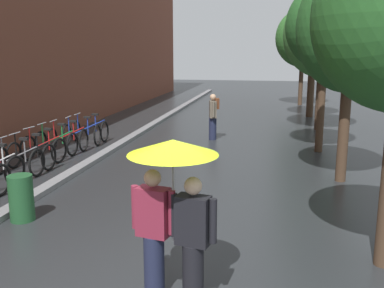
{
  "coord_description": "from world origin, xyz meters",
  "views": [
    {
      "loc": [
        1.74,
        -4.9,
        3.07
      ],
      "look_at": [
        0.23,
        2.99,
        1.35
      ],
      "focal_mm": 41.55,
      "sensor_mm": 36.0,
      "label": 1
    }
  ],
  "objects_px": {
    "parked_bicycle_6": "(68,139)",
    "couple_under_umbrella": "(173,197)",
    "parked_bicycle_4": "(43,148)",
    "street_tree_2": "(326,27)",
    "litter_bin": "(21,198)",
    "street_tree_5": "(303,38)",
    "parked_bicycle_7": "(82,134)",
    "parked_bicycle_3": "(31,155)",
    "parked_bicycle_5": "(56,143)",
    "street_tree_3": "(324,35)",
    "pedestrian_walking_midground": "(213,115)",
    "street_tree_4": "(313,41)",
    "street_tree_1": "(351,28)",
    "parked_bicycle_8": "(90,130)",
    "parked_bicycle_2": "(18,161)"
  },
  "relations": [
    {
      "from": "parked_bicycle_6",
      "to": "couple_under_umbrella",
      "type": "xyz_separation_m",
      "value": [
        5.08,
        -7.47,
        0.97
      ]
    },
    {
      "from": "parked_bicycle_6",
      "to": "parked_bicycle_4",
      "type": "bearing_deg",
      "value": -92.71
    },
    {
      "from": "street_tree_2",
      "to": "litter_bin",
      "type": "xyz_separation_m",
      "value": [
        -5.79,
        -6.77,
        -3.27
      ]
    },
    {
      "from": "street_tree_2",
      "to": "litter_bin",
      "type": "relative_size",
      "value": 5.84
    },
    {
      "from": "street_tree_5",
      "to": "parked_bicycle_7",
      "type": "xyz_separation_m",
      "value": [
        -7.42,
        -12.34,
        -3.28
      ]
    },
    {
      "from": "parked_bicycle_6",
      "to": "street_tree_5",
      "type": "bearing_deg",
      "value": 60.26
    },
    {
      "from": "parked_bicycle_3",
      "to": "parked_bicycle_5",
      "type": "height_order",
      "value": "same"
    },
    {
      "from": "parked_bicycle_3",
      "to": "parked_bicycle_5",
      "type": "relative_size",
      "value": 1.01
    },
    {
      "from": "parked_bicycle_7",
      "to": "parked_bicycle_5",
      "type": "bearing_deg",
      "value": -97.03
    },
    {
      "from": "street_tree_3",
      "to": "parked_bicycle_7",
      "type": "distance_m",
      "value": 9.52
    },
    {
      "from": "street_tree_2",
      "to": "parked_bicycle_5",
      "type": "xyz_separation_m",
      "value": [
        -7.63,
        -1.92,
        -3.32
      ]
    },
    {
      "from": "street_tree_2",
      "to": "couple_under_umbrella",
      "type": "distance_m",
      "value": 9.46
    },
    {
      "from": "parked_bicycle_4",
      "to": "pedestrian_walking_midground",
      "type": "xyz_separation_m",
      "value": [
        4.19,
        3.93,
        0.47
      ]
    },
    {
      "from": "couple_under_umbrella",
      "to": "litter_bin",
      "type": "height_order",
      "value": "couple_under_umbrella"
    },
    {
      "from": "parked_bicycle_4",
      "to": "parked_bicycle_6",
      "type": "relative_size",
      "value": 1.05
    },
    {
      "from": "parked_bicycle_7",
      "to": "pedestrian_walking_midground",
      "type": "xyz_separation_m",
      "value": [
        4.03,
        1.75,
        0.47
      ]
    },
    {
      "from": "street_tree_4",
      "to": "parked_bicycle_4",
      "type": "xyz_separation_m",
      "value": [
        -7.82,
        -10.05,
        -3.03
      ]
    },
    {
      "from": "parked_bicycle_4",
      "to": "pedestrian_walking_midground",
      "type": "bearing_deg",
      "value": 43.16
    },
    {
      "from": "litter_bin",
      "to": "couple_under_umbrella",
      "type": "bearing_deg",
      "value": -31.68
    },
    {
      "from": "street_tree_5",
      "to": "parked_bicycle_5",
      "type": "relative_size",
      "value": 4.79
    },
    {
      "from": "street_tree_1",
      "to": "parked_bicycle_5",
      "type": "xyz_separation_m",
      "value": [
        -7.88,
        1.16,
        -3.14
      ]
    },
    {
      "from": "parked_bicycle_5",
      "to": "parked_bicycle_3",
      "type": "bearing_deg",
      "value": -85.79
    },
    {
      "from": "street_tree_1",
      "to": "street_tree_5",
      "type": "height_order",
      "value": "street_tree_5"
    },
    {
      "from": "parked_bicycle_3",
      "to": "parked_bicycle_8",
      "type": "xyz_separation_m",
      "value": [
        0.04,
        3.65,
        0.0
      ]
    },
    {
      "from": "street_tree_1",
      "to": "parked_bicycle_3",
      "type": "relative_size",
      "value": 4.51
    },
    {
      "from": "parked_bicycle_2",
      "to": "pedestrian_walking_midground",
      "type": "relative_size",
      "value": 0.7
    },
    {
      "from": "parked_bicycle_2",
      "to": "litter_bin",
      "type": "bearing_deg",
      "value": -57.22
    },
    {
      "from": "street_tree_4",
      "to": "parked_bicycle_6",
      "type": "distance_m",
      "value": 12.04
    },
    {
      "from": "street_tree_2",
      "to": "parked_bicycle_4",
      "type": "distance_m",
      "value": 8.74
    },
    {
      "from": "couple_under_umbrella",
      "to": "litter_bin",
      "type": "distance_m",
      "value": 4.01
    },
    {
      "from": "parked_bicycle_5",
      "to": "street_tree_1",
      "type": "bearing_deg",
      "value": -8.39
    },
    {
      "from": "street_tree_3",
      "to": "parked_bicycle_7",
      "type": "relative_size",
      "value": 4.58
    },
    {
      "from": "parked_bicycle_6",
      "to": "pedestrian_walking_midground",
      "type": "height_order",
      "value": "pedestrian_walking_midground"
    },
    {
      "from": "street_tree_2",
      "to": "parked_bicycle_5",
      "type": "height_order",
      "value": "street_tree_2"
    },
    {
      "from": "street_tree_4",
      "to": "parked_bicycle_3",
      "type": "height_order",
      "value": "street_tree_4"
    },
    {
      "from": "parked_bicycle_4",
      "to": "street_tree_4",
      "type": "bearing_deg",
      "value": 52.12
    },
    {
      "from": "street_tree_2",
      "to": "parked_bicycle_2",
      "type": "relative_size",
      "value": 4.5
    },
    {
      "from": "street_tree_5",
      "to": "parked_bicycle_4",
      "type": "bearing_deg",
      "value": -117.59
    },
    {
      "from": "street_tree_2",
      "to": "parked_bicycle_5",
      "type": "bearing_deg",
      "value": -165.88
    },
    {
      "from": "parked_bicycle_5",
      "to": "parked_bicycle_7",
      "type": "xyz_separation_m",
      "value": [
        0.17,
        1.4,
        0.0
      ]
    },
    {
      "from": "street_tree_3",
      "to": "pedestrian_walking_midground",
      "type": "relative_size",
      "value": 3.3
    },
    {
      "from": "parked_bicycle_2",
      "to": "litter_bin",
      "type": "distance_m",
      "value": 3.19
    },
    {
      "from": "street_tree_5",
      "to": "parked_bicycle_3",
      "type": "relative_size",
      "value": 4.74
    },
    {
      "from": "street_tree_2",
      "to": "pedestrian_walking_midground",
      "type": "height_order",
      "value": "street_tree_2"
    },
    {
      "from": "street_tree_5",
      "to": "parked_bicycle_7",
      "type": "bearing_deg",
      "value": -121.03
    },
    {
      "from": "parked_bicycle_3",
      "to": "parked_bicycle_7",
      "type": "relative_size",
      "value": 0.97
    },
    {
      "from": "street_tree_5",
      "to": "couple_under_umbrella",
      "type": "relative_size",
      "value": 2.57
    },
    {
      "from": "street_tree_3",
      "to": "parked_bicycle_2",
      "type": "distance_m",
      "value": 11.67
    },
    {
      "from": "parked_bicycle_7",
      "to": "litter_bin",
      "type": "bearing_deg",
      "value": -75.04
    },
    {
      "from": "street_tree_4",
      "to": "parked_bicycle_4",
      "type": "relative_size",
      "value": 4.13
    }
  ]
}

